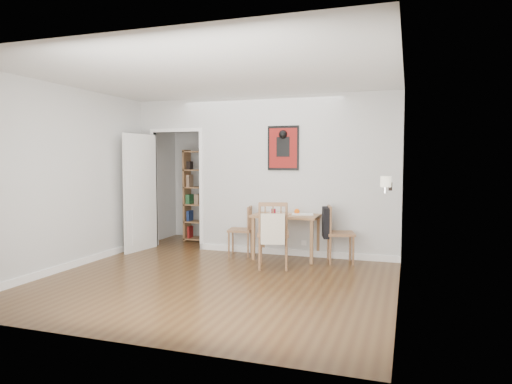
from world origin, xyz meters
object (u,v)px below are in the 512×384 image
(chair_left, at_px, (240,231))
(chair_right, at_px, (339,233))
(dining_table, at_px, (286,220))
(orange_fruit, at_px, (297,211))
(bookshelf, at_px, (203,196))
(notebook, at_px, (302,214))
(red_glass, at_px, (274,212))
(ceramic_jar_a, at_px, (389,186))
(ceramic_jar_b, at_px, (388,185))
(chair_front, at_px, (273,234))
(fireplace, at_px, (393,233))
(mantel_lamp, at_px, (386,183))

(chair_left, bearing_deg, chair_right, -1.44)
(dining_table, relative_size, orange_fruit, 11.90)
(bookshelf, xyz_separation_m, notebook, (2.16, -0.97, -0.15))
(red_glass, bearing_deg, orange_fruit, 22.73)
(ceramic_jar_a, bearing_deg, bookshelf, 153.42)
(red_glass, bearing_deg, ceramic_jar_b, -13.58)
(chair_front, bearing_deg, fireplace, -5.84)
(orange_fruit, xyz_separation_m, mantel_lamp, (1.40, -1.31, 0.54))
(red_glass, bearing_deg, notebook, 14.37)
(chair_right, relative_size, mantel_lamp, 4.34)
(red_glass, distance_m, mantel_lamp, 2.17)
(chair_right, distance_m, orange_fruit, 0.75)
(ceramic_jar_a, bearing_deg, fireplace, -59.65)
(ceramic_jar_b, bearing_deg, chair_right, 147.73)
(fireplace, relative_size, ceramic_jar_a, 11.67)
(ceramic_jar_a, xyz_separation_m, ceramic_jar_b, (-0.02, 0.24, -0.00))
(red_glass, bearing_deg, mantel_lamp, -33.71)
(red_glass, xyz_separation_m, mantel_lamp, (1.75, -1.17, 0.54))
(chair_right, height_order, bookshelf, bookshelf)
(chair_right, relative_size, orange_fruit, 10.09)
(notebook, bearing_deg, orange_fruit, 161.85)
(chair_right, height_order, red_glass, chair_right)
(bookshelf, distance_m, ceramic_jar_b, 3.78)
(dining_table, distance_m, red_glass, 0.24)
(ceramic_jar_a, bearing_deg, dining_table, 154.91)
(fireplace, distance_m, ceramic_jar_a, 0.61)
(red_glass, relative_size, mantel_lamp, 0.45)
(mantel_lamp, bearing_deg, chair_left, 152.14)
(red_glass, height_order, ceramic_jar_b, ceramic_jar_b)
(orange_fruit, bearing_deg, chair_front, -102.57)
(ceramic_jar_a, bearing_deg, chair_right, 136.70)
(chair_left, xyz_separation_m, notebook, (1.03, 0.04, 0.31))
(chair_left, xyz_separation_m, chair_right, (1.62, -0.04, 0.05))
(chair_left, distance_m, bookshelf, 1.59)
(chair_right, height_order, orange_fruit, chair_right)
(chair_right, bearing_deg, orange_fruit, 170.43)
(fireplace, relative_size, orange_fruit, 14.43)
(chair_front, distance_m, mantel_lamp, 1.84)
(notebook, height_order, mantel_lamp, mantel_lamp)
(bookshelf, bearing_deg, chair_front, -41.70)
(dining_table, height_order, red_glass, red_glass)
(fireplace, distance_m, orange_fruit, 1.75)
(ceramic_jar_a, relative_size, ceramic_jar_b, 1.03)
(dining_table, xyz_separation_m, fireplace, (1.64, -0.85, -0.00))
(red_glass, relative_size, ceramic_jar_b, 0.86)
(notebook, bearing_deg, chair_right, -8.12)
(red_glass, bearing_deg, bookshelf, 147.89)
(chair_left, height_order, fireplace, fireplace)
(red_glass, height_order, notebook, red_glass)
(chair_left, relative_size, orange_fruit, 9.36)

